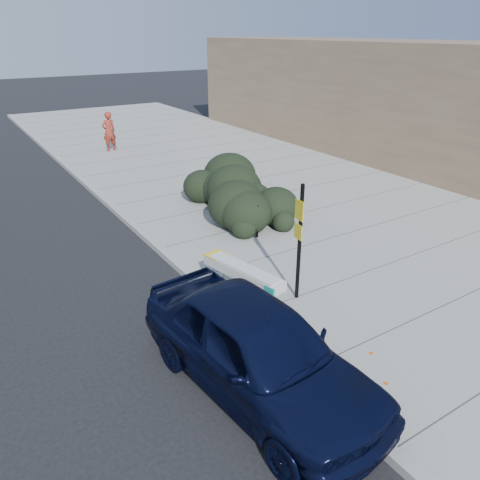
% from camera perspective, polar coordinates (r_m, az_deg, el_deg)
% --- Properties ---
extents(ground, '(120.00, 120.00, 0.00)m').
position_cam_1_polar(ground, '(9.91, 0.01, -10.14)').
color(ground, black).
rests_on(ground, ground).
extents(sidewalk_near, '(11.20, 50.00, 0.15)m').
position_cam_1_polar(sidewalk_near, '(16.50, 7.03, 4.52)').
color(sidewalk_near, gray).
rests_on(sidewalk_near, ground).
extents(curb_near, '(0.22, 50.00, 0.17)m').
position_cam_1_polar(curb_near, '(13.83, -11.26, 0.26)').
color(curb_near, '#9E9E99').
rests_on(curb_near, ground).
extents(bench, '(0.87, 2.25, 0.66)m').
position_cam_1_polar(bench, '(10.43, 0.35, -3.95)').
color(bench, gray).
rests_on(bench, sidewalk_near).
extents(bike_rack, '(0.08, 0.67, 0.97)m').
position_cam_1_polar(bike_rack, '(13.46, 1.37, 3.07)').
color(bike_rack, black).
rests_on(bike_rack, sidewalk_near).
extents(sign_post, '(0.12, 0.30, 2.64)m').
position_cam_1_polar(sign_post, '(9.89, 7.24, 0.48)').
color(sign_post, black).
rests_on(sign_post, sidewalk_near).
extents(hedge, '(3.34, 4.92, 1.68)m').
position_cam_1_polar(hedge, '(15.22, -0.22, 6.64)').
color(hedge, black).
rests_on(hedge, sidewalk_near).
extents(sedan_navy, '(2.42, 5.03, 1.65)m').
position_cam_1_polar(sedan_navy, '(7.87, 2.17, -13.11)').
color(sedan_navy, black).
rests_on(sedan_navy, ground).
extents(pedestrian, '(0.76, 0.57, 1.88)m').
position_cam_1_polar(pedestrian, '(24.10, -15.69, 12.62)').
color(pedestrian, maroon).
rests_on(pedestrian, sidewalk_near).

